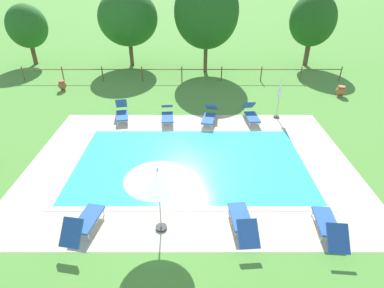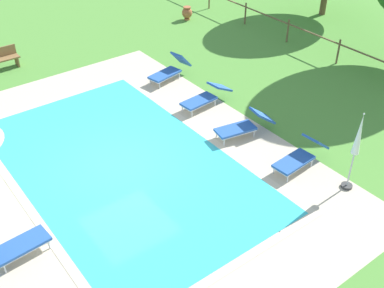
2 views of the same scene
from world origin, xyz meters
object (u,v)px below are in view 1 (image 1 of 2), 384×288
Objects in this scene: sun_lounger_north_mid at (328,226)px; sun_lounger_north_far at (208,115)px; sun_lounger_north_near_steps at (250,114)px; tree_centre at (25,26)px; sun_lounger_south_mid at (83,223)px; sun_lounger_north_end at (121,112)px; patio_umbrella_open_foreground at (157,175)px; terracotta_urn_near_fence at (61,85)px; patio_umbrella_closed_row_west at (279,91)px; terracotta_urn_by_tree at (339,91)px; tree_east_mid at (311,20)px; tree_far_west at (127,18)px; sun_lounger_south_near_corner at (166,114)px; sun_lounger_south_far at (242,221)px; tree_west_mid at (205,12)px.

sun_lounger_north_mid is 8.71m from sun_lounger_north_far.
tree_centre is (-16.28, 11.00, 2.63)m from sun_lounger_north_near_steps.
sun_lounger_south_mid is at bearing -118.09° from sun_lounger_north_far.
patio_umbrella_open_foreground reaches higher than sun_lounger_north_end.
tree_centre is (-12.16, 19.00, 0.93)m from patio_umbrella_open_foreground.
terracotta_urn_near_fence is 0.14× the size of tree_centre.
patio_umbrella_closed_row_west reaches higher than terracotta_urn_by_tree.
sun_lounger_north_mid is 19.88m from tree_east_mid.
sun_lounger_north_end is 6.53m from terracotta_urn_near_fence.
patio_umbrella_open_foreground is (2.80, -8.17, 1.69)m from sun_lounger_north_end.
tree_far_west reaches higher than patio_umbrella_closed_row_west.
patio_umbrella_open_foreground is 0.96× the size of patio_umbrella_closed_row_west.
sun_lounger_south_near_corner is at bearing 123.49° from sun_lounger_north_mid.
terracotta_urn_by_tree is (8.49, 3.77, -0.01)m from sun_lounger_north_far.
tree_centre is at bearing 161.73° from terracotta_urn_by_tree.
tree_far_west reaches higher than sun_lounger_north_far.
patio_umbrella_open_foreground is at bearing -58.92° from terracotta_urn_near_fence.
sun_lounger_north_far is at bearing 61.91° from sun_lounger_south_mid.
sun_lounger_north_mid is 1.01× the size of sun_lounger_north_end.
tree_centre is at bearing 177.56° from tree_far_west.
sun_lounger_north_end is 8.80m from patio_umbrella_open_foreground.
tree_far_west is (-8.12, 10.65, 3.31)m from sun_lounger_north_near_steps.
sun_lounger_south_far is 24.23m from tree_centre.
sun_lounger_south_near_corner is 9.99m from tree_west_mid.
sun_lounger_south_near_corner is at bearing -4.36° from sun_lounger_north_end.
sun_lounger_north_far is 9.01m from sun_lounger_south_mid.
tree_east_mid is at bearing -0.11° from tree_far_west.
sun_lounger_south_mid is (-4.24, -7.94, 0.02)m from sun_lounger_north_far.
sun_lounger_north_mid is 8.73m from patio_umbrella_closed_row_west.
tree_far_west is 1.24× the size of tree_centre.
sun_lounger_north_end reaches higher than sun_lounger_north_near_steps.
tree_west_mid is (6.00, -1.81, 0.64)m from tree_far_west.
tree_west_mid is at bearing 91.78° from sun_lounger_south_far.
tree_west_mid reaches higher than sun_lounger_south_mid.
tree_centre is at bearing 149.04° from patio_umbrella_closed_row_west.
tree_east_mid reaches higher than patio_umbrella_closed_row_west.
sun_lounger_south_far is (-2.60, 0.21, -0.01)m from sun_lounger_north_mid.
tree_east_mid is at bearing 60.91° from patio_umbrella_open_foreground.
patio_umbrella_open_foreground is (0.34, -7.98, 1.73)m from sun_lounger_south_near_corner.
terracotta_urn_near_fence is (-7.26, 4.62, 0.00)m from sun_lounger_south_near_corner.
terracotta_urn_by_tree is (12.73, 11.72, -0.04)m from sun_lounger_south_mid.
terracotta_urn_by_tree is at bearing -32.27° from tree_west_mid.
sun_lounger_north_far is 0.44× the size of tree_centre.
sun_lounger_south_mid reaches higher than sun_lounger_north_far.
tree_centre is (-8.16, 0.35, -0.68)m from tree_far_west.
tree_east_mid is at bearing 55.89° from sun_lounger_south_mid.
sun_lounger_north_end is at bearing 175.64° from sun_lounger_south_near_corner.
tree_far_west is at bearing -2.44° from tree_centre.
terracotta_urn_near_fence is at bearing 134.64° from sun_lounger_north_mid.
sun_lounger_south_far is (-1.59, -8.09, -0.00)m from sun_lounger_north_near_steps.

